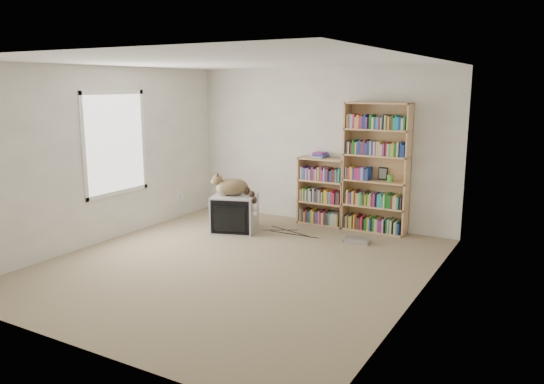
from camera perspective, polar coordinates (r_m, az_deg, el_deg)
The scene contains 17 objects.
floor at distance 6.80m, azimuth -3.72°, elevation -7.77°, with size 4.50×5.00×0.01m, color gray.
wall_back at distance 8.67m, azimuth 5.32°, elevation 4.88°, with size 4.50×0.02×2.50m, color white.
wall_front at distance 4.66m, azimuth -21.10°, elevation -1.54°, with size 4.50×0.02×2.50m, color white.
wall_left at distance 7.95m, azimuth -17.55°, elevation 3.81°, with size 0.02×5.00×2.50m, color white.
wall_right at distance 5.59m, azimuth 15.75°, elevation 0.87°, with size 0.02×5.00×2.50m, color white.
ceiling at distance 6.42m, azimuth -4.02°, elevation 13.79°, with size 4.50×5.00×0.02m, color white.
window at distance 8.06m, azimuth -16.51°, elevation 5.04°, with size 0.02×1.22×1.52m, color white.
crt_tv at distance 8.24m, azimuth -4.03°, elevation -2.29°, with size 0.80×0.77×0.57m.
cat at distance 8.12m, azimuth -3.92°, elevation 0.26°, with size 0.81×0.53×0.58m.
bookcase_tall at distance 8.22m, azimuth 11.16°, elevation 2.15°, with size 0.99×0.30×1.98m.
bookcase_short at distance 8.62m, azimuth 5.50°, elevation -0.21°, with size 0.79×0.30×1.09m.
book_stack at distance 8.55m, azimuth 5.23°, elevation 3.99°, with size 0.21×0.27×0.09m, color red.
green_mug at distance 8.15m, azimuth 12.63°, elevation 1.47°, with size 0.10×0.10×0.11m, color green.
framed_print at distance 8.28m, azimuth 11.84°, elevation 1.96°, with size 0.14×0.01×0.19m, color black.
dvd_player at distance 7.76m, azimuth 9.15°, elevation -5.14°, with size 0.35×0.25×0.08m, color #B7B7BC.
wall_outlet at distance 9.28m, azimuth -9.71°, elevation -0.62°, with size 0.01×0.08×0.13m, color silver.
floor_cables at distance 8.12m, azimuth 0.19°, elevation -4.49°, with size 1.20×0.70×0.01m, color black, non-canonical shape.
Camera 1 is at (3.55, -5.35, 2.24)m, focal length 35.00 mm.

